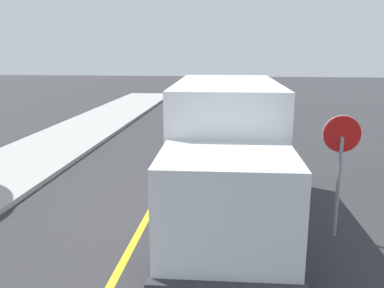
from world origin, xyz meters
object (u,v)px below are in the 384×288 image
at_px(box_truck, 226,146).
at_px(stop_sign, 341,153).
at_px(parked_car_mid, 242,108).
at_px(parked_car_furthest, 237,88).
at_px(parked_car_near, 235,128).
at_px(parked_car_far, 230,96).

relative_size(box_truck, stop_sign, 2.74).
bearing_deg(parked_car_mid, box_truck, -92.36).
height_order(box_truck, parked_car_mid, box_truck).
bearing_deg(parked_car_furthest, parked_car_mid, -88.60).
xyz_separation_m(box_truck, stop_sign, (2.41, -0.70, 0.09)).
distance_m(parked_car_near, parked_car_far, 11.38).
distance_m(box_truck, parked_car_mid, 13.36).
xyz_separation_m(parked_car_far, stop_sign, (2.57, -19.52, 1.06)).
height_order(parked_car_furthest, stop_sign, stop_sign).
bearing_deg(parked_car_near, parked_car_far, 91.86).
height_order(box_truck, parked_car_far, box_truck).
distance_m(box_truck, parked_car_near, 7.51).
height_order(box_truck, parked_car_furthest, box_truck).
distance_m(box_truck, parked_car_furthest, 25.18).
bearing_deg(parked_car_far, parked_car_furthest, 86.17).
xyz_separation_m(box_truck, parked_car_furthest, (0.26, 25.16, -0.97)).
bearing_deg(parked_car_mid, parked_car_far, 97.40).
xyz_separation_m(parked_car_furthest, stop_sign, (2.15, -25.86, 1.06)).
distance_m(parked_car_far, parked_car_furthest, 6.35).
xyz_separation_m(parked_car_far, parked_car_furthest, (0.42, 6.34, 0.00)).
height_order(parked_car_mid, parked_car_far, same).
relative_size(parked_car_mid, parked_car_far, 1.00).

